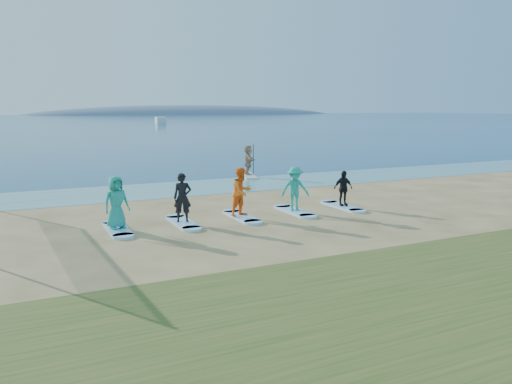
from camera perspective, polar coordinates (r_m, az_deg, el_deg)
name	(u,v)px	position (r m, az deg, el deg)	size (l,w,h in m)	color
ground	(300,230)	(17.44, 5.10, -4.38)	(600.00, 600.00, 0.00)	tan
shallow_water	(201,187)	(26.83, -6.35, 0.56)	(600.00, 600.00, 0.00)	teal
ocean	(47,121)	(174.81, -22.82, 7.50)	(600.00, 600.00, 0.00)	navy
island_ridge	(192,114)	(331.21, -7.31, 8.82)	(220.00, 56.00, 18.00)	slate
paddleboard	(248,175)	(30.87, -0.89, 1.90)	(0.70, 3.00, 0.12)	silver
paddleboarder	(248,160)	(30.76, -0.90, 3.69)	(1.69, 0.54, 1.82)	tan
boat_offshore_b	(160,124)	(136.37, -10.87, 7.68)	(2.27, 5.77, 1.74)	silver
surfboard_0	(118,229)	(17.97, -15.53, -4.13)	(0.70, 2.20, 0.09)	#A4D6FF
student_0	(116,202)	(17.78, -15.67, -1.13)	(0.89, 0.58, 1.82)	teal
surfboard_1	(183,223)	(18.50, -8.33, -3.49)	(0.70, 2.20, 0.09)	#A4D6FF
student_1	(182,197)	(18.31, -8.41, -0.63)	(0.65, 0.43, 1.79)	black
surfboard_2	(242,217)	(19.30, -1.64, -2.84)	(0.70, 2.20, 0.09)	#A4D6FF
student_2	(242,192)	(19.11, -1.65, 0.04)	(0.91, 0.71, 1.87)	orange
surfboard_3	(295,211)	(20.34, 4.44, -2.22)	(0.70, 2.20, 0.09)	#A4D6FF
student_3	(295,189)	(20.17, 4.47, 0.39)	(1.15, 0.66, 1.78)	teal
surfboard_4	(343,206)	(21.59, 9.87, -1.64)	(0.70, 2.20, 0.09)	#A4D6FF
student_4	(343,188)	(21.45, 9.93, 0.43)	(0.87, 0.36, 1.49)	black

